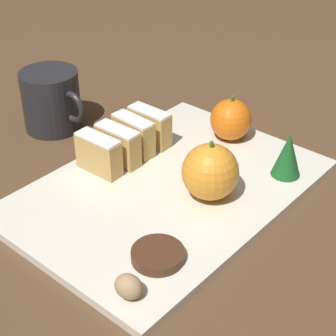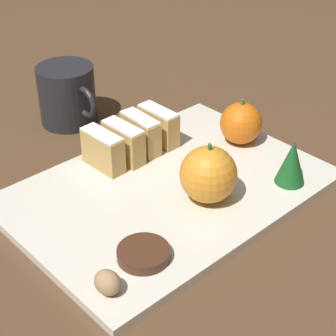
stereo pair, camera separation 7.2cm
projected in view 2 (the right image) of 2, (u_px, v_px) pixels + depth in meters
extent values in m
plane|color=#513823|center=(168.00, 193.00, 0.79)|extent=(6.00, 6.00, 0.00)
cube|color=silver|center=(168.00, 190.00, 0.78)|extent=(0.30, 0.43, 0.01)
cube|color=tan|center=(103.00, 151.00, 0.81)|extent=(0.07, 0.03, 0.05)
cube|color=white|center=(102.00, 134.00, 0.79)|extent=(0.07, 0.03, 0.00)
cube|color=tan|center=(124.00, 143.00, 0.83)|extent=(0.07, 0.03, 0.05)
cube|color=white|center=(123.00, 127.00, 0.81)|extent=(0.07, 0.03, 0.00)
cube|color=tan|center=(141.00, 134.00, 0.85)|extent=(0.07, 0.03, 0.05)
cube|color=white|center=(140.00, 118.00, 0.83)|extent=(0.07, 0.03, 0.00)
cube|color=tan|center=(158.00, 127.00, 0.87)|extent=(0.07, 0.03, 0.05)
cube|color=white|center=(158.00, 110.00, 0.85)|extent=(0.07, 0.03, 0.00)
sphere|color=orange|center=(241.00, 123.00, 0.87)|extent=(0.07, 0.07, 0.07)
cylinder|color=#38702D|center=(243.00, 102.00, 0.85)|extent=(0.01, 0.01, 0.01)
sphere|color=orange|center=(208.00, 174.00, 0.74)|extent=(0.08, 0.08, 0.08)
cylinder|color=#38702D|center=(210.00, 147.00, 0.71)|extent=(0.01, 0.00, 0.01)
ellipsoid|color=tan|center=(108.00, 282.00, 0.61)|extent=(0.03, 0.03, 0.03)
cylinder|color=#472819|center=(144.00, 254.00, 0.65)|extent=(0.06, 0.06, 0.01)
cone|color=#195623|center=(292.00, 162.00, 0.77)|extent=(0.04, 0.04, 0.07)
cylinder|color=#232328|center=(67.00, 95.00, 0.94)|extent=(0.09, 0.09, 0.10)
torus|color=#232328|center=(86.00, 103.00, 0.90)|extent=(0.05, 0.01, 0.05)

